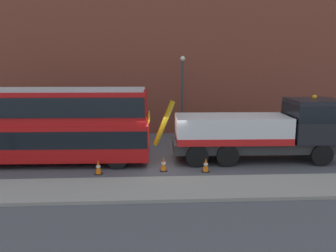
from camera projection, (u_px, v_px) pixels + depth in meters
The scene contains 9 objects.
ground_plane at pixel (161, 162), 19.05m from camera, with size 120.00×120.00×0.00m, color #4C4C51.
near_kerb at pixel (165, 189), 14.91m from camera, with size 60.00×2.80×0.15m, color gray.
building_facade at pixel (157, 26), 25.96m from camera, with size 60.00×1.50×16.00m.
recovery_tow_truck at pixel (263, 129), 19.18m from camera, with size 10.17×2.85×3.67m.
double_decker_bus at pixel (45, 123), 18.46m from camera, with size 11.09×2.81×4.06m.
traffic_cone_near_bus at pixel (98, 167), 17.01m from camera, with size 0.36×0.36×0.72m.
traffic_cone_midway at pixel (164, 164), 17.53m from camera, with size 0.36×0.36×0.72m.
traffic_cone_near_truck at pixel (206, 165), 17.39m from camera, with size 0.36×0.36×0.72m.
street_lamp at pixel (182, 90), 24.73m from camera, with size 0.36×0.36×5.83m.
Camera 1 is at (-0.65, -18.37, 5.42)m, focal length 37.24 mm.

